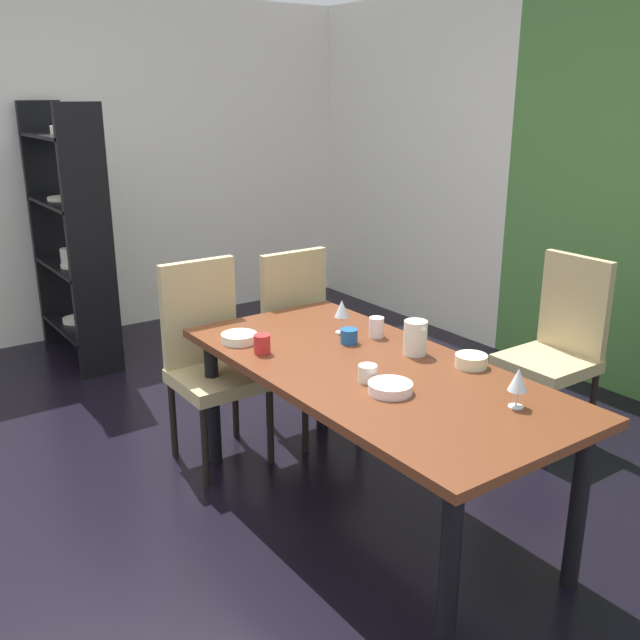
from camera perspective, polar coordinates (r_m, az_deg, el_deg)
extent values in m
cube|color=black|center=(3.74, -8.78, -12.96)|extent=(5.65, 5.62, 0.02)
cube|color=silver|center=(6.20, 6.87, 12.34)|extent=(2.30, 0.10, 2.62)
cube|color=silver|center=(5.88, -21.99, 10.91)|extent=(0.10, 5.62, 2.62)
cube|color=brown|center=(3.14, 4.08, -4.10)|extent=(1.91, 0.90, 0.04)
cylinder|color=black|center=(4.10, 0.18, -4.23)|extent=(0.07, 0.07, 0.70)
cylinder|color=black|center=(3.03, 19.94, -13.94)|extent=(0.07, 0.07, 0.70)
cylinder|color=black|center=(3.77, -8.56, -6.49)|extent=(0.07, 0.07, 0.70)
cylinder|color=black|center=(2.56, 10.29, -19.45)|extent=(0.07, 0.07, 0.70)
cube|color=tan|center=(4.12, 17.65, -3.35)|extent=(0.44, 0.44, 0.07)
cube|color=tan|center=(4.19, 19.69, 0.97)|extent=(0.42, 0.05, 0.58)
cylinder|color=black|center=(3.97, 17.80, -8.07)|extent=(0.04, 0.04, 0.43)
cylinder|color=black|center=(4.18, 13.67, -6.36)|extent=(0.04, 0.04, 0.43)
cylinder|color=black|center=(4.26, 20.93, -6.61)|extent=(0.04, 0.04, 0.43)
cylinder|color=black|center=(4.46, 16.92, -5.10)|extent=(0.04, 0.04, 0.43)
cube|color=tan|center=(4.05, -0.50, -2.87)|extent=(0.44, 0.44, 0.07)
cube|color=tan|center=(4.11, -2.11, 1.64)|extent=(0.05, 0.42, 0.57)
cylinder|color=black|center=(4.10, 3.22, -6.33)|extent=(0.04, 0.04, 0.43)
cylinder|color=black|center=(3.90, -1.19, -7.66)|extent=(0.04, 0.04, 0.43)
cylinder|color=black|center=(4.38, 0.13, -4.68)|extent=(0.04, 0.04, 0.43)
cylinder|color=black|center=(4.19, -4.13, -5.82)|extent=(0.04, 0.04, 0.43)
cube|color=tan|center=(3.76, -8.07, -4.71)|extent=(0.44, 0.44, 0.07)
cube|color=tan|center=(3.83, -9.65, 0.37)|extent=(0.05, 0.42, 0.60)
cylinder|color=black|center=(3.79, -3.99, -8.48)|extent=(0.04, 0.04, 0.43)
cylinder|color=black|center=(3.63, -9.18, -9.92)|extent=(0.04, 0.04, 0.43)
cylinder|color=black|center=(4.09, -6.80, -6.51)|extent=(0.04, 0.04, 0.43)
cylinder|color=black|center=(3.94, -11.68, -7.74)|extent=(0.04, 0.04, 0.43)
cube|color=black|center=(5.83, -20.65, 7.05)|extent=(0.05, 0.30, 1.83)
cube|color=black|center=(4.98, -17.88, 5.66)|extent=(0.05, 0.30, 1.83)
cube|color=black|center=(5.57, -18.66, -0.53)|extent=(0.93, 0.30, 0.02)
cylinder|color=white|center=(5.65, -18.99, 0.02)|extent=(0.18, 0.18, 0.04)
cylinder|color=silver|center=(5.53, -18.65, -0.05)|extent=(0.08, 0.08, 0.08)
cube|color=black|center=(5.45, -19.13, 4.05)|extent=(0.93, 0.30, 0.02)
cylinder|color=white|center=(5.39, -18.98, 4.19)|extent=(0.20, 0.20, 0.02)
cylinder|color=silver|center=(5.53, -19.52, 4.89)|extent=(0.11, 0.11, 0.10)
cube|color=black|center=(5.36, -19.63, 8.80)|extent=(0.93, 0.30, 0.02)
cylinder|color=beige|center=(5.43, -19.88, 9.14)|extent=(0.21, 0.21, 0.02)
cube|color=black|center=(5.32, -20.15, 13.67)|extent=(0.93, 0.30, 0.02)
cylinder|color=silver|center=(5.19, -19.80, 14.09)|extent=(0.18, 0.18, 0.06)
cylinder|color=silver|center=(3.56, 1.74, -0.98)|extent=(0.06, 0.06, 0.00)
cylinder|color=silver|center=(3.55, 1.74, -0.35)|extent=(0.01, 0.01, 0.08)
cone|color=silver|center=(3.52, 1.76, 0.92)|extent=(0.07, 0.07, 0.09)
cylinder|color=silver|center=(2.84, 15.39, -6.69)|extent=(0.06, 0.06, 0.00)
cylinder|color=silver|center=(2.82, 15.45, -6.05)|extent=(0.01, 0.01, 0.07)
cone|color=silver|center=(2.79, 15.58, -4.60)|extent=(0.08, 0.08, 0.09)
cylinder|color=white|center=(2.87, 5.64, -5.42)|extent=(0.18, 0.18, 0.04)
cylinder|color=white|center=(3.44, -6.49, -1.43)|extent=(0.17, 0.17, 0.04)
cylinder|color=beige|center=(3.18, 12.00, -3.21)|extent=(0.14, 0.14, 0.05)
cylinder|color=#1D5599|center=(3.40, 2.34, -1.30)|extent=(0.08, 0.08, 0.07)
cylinder|color=white|center=(3.49, 4.53, -0.58)|extent=(0.07, 0.07, 0.10)
cylinder|color=silver|center=(2.96, 3.83, -4.27)|extent=(0.08, 0.08, 0.07)
cylinder|color=red|center=(3.28, -4.66, -1.93)|extent=(0.08, 0.08, 0.09)
cylinder|color=silver|center=(3.27, 7.63, -1.41)|extent=(0.11, 0.11, 0.16)
cone|color=silver|center=(3.22, 8.26, -0.51)|extent=(0.04, 0.04, 0.03)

